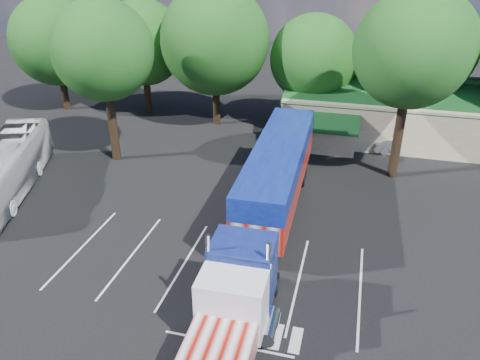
% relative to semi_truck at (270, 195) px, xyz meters
% --- Properties ---
extents(ground, '(120.00, 120.00, 0.00)m').
position_rel_semi_truck_xyz_m(ground, '(-3.98, 1.97, -2.79)').
color(ground, black).
rests_on(ground, ground).
extents(event_hall, '(24.20, 14.12, 5.55)m').
position_rel_semi_truck_xyz_m(event_hall, '(9.76, 19.78, -0.58)').
color(event_hall, beige).
rests_on(event_hall, ground).
extents(tree_row_a, '(9.00, 9.00, 11.68)m').
position_rel_semi_truck_xyz_m(tree_row_a, '(-25.98, 18.47, 4.37)').
color(tree_row_a, black).
rests_on(tree_row_a, ground).
extents(tree_row_b, '(8.40, 8.40, 11.35)m').
position_rel_semi_truck_xyz_m(tree_row_b, '(-16.98, 19.77, 4.34)').
color(tree_row_b, black).
rests_on(tree_row_b, ground).
extents(tree_row_c, '(10.00, 10.00, 13.05)m').
position_rel_semi_truck_xyz_m(tree_row_c, '(-8.98, 18.17, 5.24)').
color(tree_row_c, black).
rests_on(tree_row_c, ground).
extents(tree_row_d, '(8.00, 8.00, 10.60)m').
position_rel_semi_truck_xyz_m(tree_row_d, '(0.02, 19.47, 3.79)').
color(tree_row_d, black).
rests_on(tree_row_d, ground).
extents(tree_row_e, '(9.60, 9.60, 12.90)m').
position_rel_semi_truck_xyz_m(tree_row_e, '(9.02, 19.97, 5.29)').
color(tree_row_e, black).
rests_on(tree_row_e, ground).
extents(tree_near_left, '(7.60, 7.60, 12.65)m').
position_rel_semi_truck_xyz_m(tree_near_left, '(-14.48, 7.97, 6.02)').
color(tree_near_left, black).
rests_on(tree_near_left, ground).
extents(tree_near_right, '(8.00, 8.00, 13.50)m').
position_rel_semi_truck_xyz_m(tree_near_right, '(7.52, 10.47, 6.67)').
color(tree_near_right, black).
rests_on(tree_near_right, ground).
extents(semi_truck, '(3.90, 23.65, 4.94)m').
position_rel_semi_truck_xyz_m(semi_truck, '(0.00, 0.00, 0.00)').
color(semi_truck, black).
rests_on(semi_truck, ground).
extents(woman, '(0.61, 0.67, 1.54)m').
position_rel_semi_truck_xyz_m(woman, '(0.52, 0.63, -2.02)').
color(woman, black).
rests_on(woman, ground).
extents(bicycle, '(1.26, 1.95, 0.97)m').
position_rel_semi_truck_xyz_m(bicycle, '(-2.18, 2.97, -2.31)').
color(bicycle, black).
rests_on(bicycle, ground).
extents(tour_bus, '(7.42, 13.40, 3.66)m').
position_rel_semi_truck_xyz_m(tour_bus, '(-19.15, 0.73, -0.96)').
color(tour_bus, silver).
rests_on(tour_bus, ground).
extents(silver_sedan, '(4.46, 2.49, 1.39)m').
position_rel_semi_truck_xyz_m(silver_sedan, '(8.02, 15.31, -2.10)').
color(silver_sedan, '#B5B9BD').
rests_on(silver_sedan, ground).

